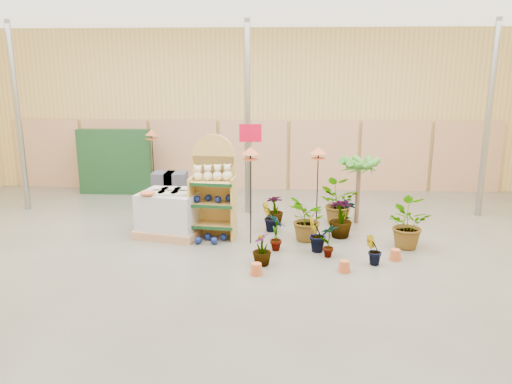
% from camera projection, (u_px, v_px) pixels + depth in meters
% --- Properties ---
extents(room, '(15.20, 12.10, 4.70)m').
position_uv_depth(room, '(238.00, 135.00, 9.13)').
color(room, '#5D5A4F').
rests_on(room, ground).
extents(display_shelf, '(0.94, 0.65, 2.12)m').
position_uv_depth(display_shelf, '(214.00, 191.00, 10.20)').
color(display_shelf, tan).
rests_on(display_shelf, ground).
extents(teddy_bears, '(0.79, 0.21, 0.34)m').
position_uv_depth(teddy_bears, '(214.00, 174.00, 10.02)').
color(teddy_bears, beige).
rests_on(teddy_bears, display_shelf).
extents(gazing_balls_shelf, '(0.78, 0.27, 0.15)m').
position_uv_depth(gazing_balls_shelf, '(213.00, 199.00, 10.12)').
color(gazing_balls_shelf, navy).
rests_on(gazing_balls_shelf, display_shelf).
extents(gazing_balls_floor, '(0.63, 0.39, 0.15)m').
position_uv_depth(gazing_balls_floor, '(211.00, 239.00, 10.03)').
color(gazing_balls_floor, navy).
rests_on(gazing_balls_floor, ground).
extents(pallet_stack, '(1.50, 1.34, 0.96)m').
position_uv_depth(pallet_stack, '(171.00, 213.00, 10.42)').
color(pallet_stack, tan).
rests_on(pallet_stack, ground).
extents(charcoal_planters, '(0.80, 0.50, 1.00)m').
position_uv_depth(charcoal_planters, '(170.00, 193.00, 11.99)').
color(charcoal_planters, '#303139').
rests_on(charcoal_planters, ground).
extents(trellis_stock, '(2.00, 0.30, 1.80)m').
position_uv_depth(trellis_stock, '(115.00, 162.00, 13.79)').
color(trellis_stock, '#173D1D').
rests_on(trellis_stock, ground).
extents(offer_sign, '(0.50, 0.08, 2.20)m').
position_uv_depth(offer_sign, '(251.00, 152.00, 11.28)').
color(offer_sign, gray).
rests_on(offer_sign, ground).
extents(bird_table_front, '(0.34, 0.34, 1.95)m').
position_uv_depth(bird_table_front, '(250.00, 154.00, 9.56)').
color(bird_table_front, black).
rests_on(bird_table_front, ground).
extents(bird_table_right, '(0.34, 0.34, 1.86)m').
position_uv_depth(bird_table_right, '(318.00, 153.00, 10.13)').
color(bird_table_right, black).
rests_on(bird_table_right, ground).
extents(bird_table_back, '(0.34, 0.34, 1.89)m').
position_uv_depth(bird_table_back, '(152.00, 135.00, 12.82)').
color(bird_table_back, black).
rests_on(bird_table_back, ground).
extents(palm, '(0.70, 0.70, 1.60)m').
position_uv_depth(palm, '(359.00, 164.00, 11.02)').
color(palm, brown).
rests_on(palm, ground).
extents(potted_plant_0, '(0.41, 0.46, 0.73)m').
position_uv_depth(potted_plant_0, '(276.00, 232.00, 9.50)').
color(potted_plant_0, '#388326').
rests_on(potted_plant_0, ground).
extents(potted_plant_1, '(0.49, 0.49, 0.70)m').
position_uv_depth(potted_plant_1, '(316.00, 235.00, 9.42)').
color(potted_plant_1, '#388326').
rests_on(potted_plant_1, ground).
extents(potted_plant_2, '(0.87, 0.96, 0.91)m').
position_uv_depth(potted_plant_2, '(308.00, 219.00, 10.02)').
color(potted_plant_2, '#388326').
rests_on(potted_plant_2, ground).
extents(potted_plant_3, '(0.48, 0.48, 0.83)m').
position_uv_depth(potted_plant_3, '(341.00, 218.00, 10.26)').
color(potted_plant_3, '#388326').
rests_on(potted_plant_3, ground).
extents(potted_plant_4, '(0.46, 0.41, 0.72)m').
position_uv_depth(potted_plant_4, '(347.00, 214.00, 10.74)').
color(potted_plant_4, '#388326').
rests_on(potted_plant_4, ground).
extents(potted_plant_5, '(0.47, 0.45, 0.66)m').
position_uv_depth(potted_plant_5, '(270.00, 217.00, 10.64)').
color(potted_plant_5, '#388326').
rests_on(potted_plant_5, ground).
extents(potted_plant_6, '(1.16, 1.13, 0.98)m').
position_uv_depth(potted_plant_6, '(336.00, 203.00, 11.14)').
color(potted_plant_6, '#388326').
rests_on(potted_plant_6, ground).
extents(potted_plant_7, '(0.34, 0.34, 0.61)m').
position_uv_depth(potted_plant_7, '(262.00, 249.00, 8.82)').
color(potted_plant_7, '#388326').
rests_on(potted_plant_7, ground).
extents(potted_plant_8, '(0.41, 0.36, 0.65)m').
position_uv_depth(potted_plant_8, '(329.00, 240.00, 9.19)').
color(potted_plant_8, '#388326').
rests_on(potted_plant_8, ground).
extents(potted_plant_9, '(0.34, 0.30, 0.54)m').
position_uv_depth(potted_plant_9, '(373.00, 250.00, 8.83)').
color(potted_plant_9, '#388326').
rests_on(potted_plant_9, ground).
extents(potted_plant_10, '(1.05, 1.10, 0.95)m').
position_uv_depth(potted_plant_10, '(405.00, 224.00, 9.66)').
color(potted_plant_10, '#388326').
rests_on(potted_plant_10, ground).
extents(potted_plant_11, '(0.45, 0.45, 0.67)m').
position_uv_depth(potted_plant_11, '(275.00, 209.00, 11.16)').
color(potted_plant_11, '#388326').
rests_on(potted_plant_11, ground).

